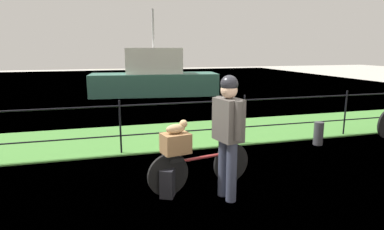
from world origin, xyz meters
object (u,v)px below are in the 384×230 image
terrier_dog (177,128)px  mooring_bollard (318,133)px  cyclist_person (228,127)px  bicycle_main (200,167)px  moored_boat_near (154,78)px  wooden_crate (176,143)px  backpack_on_paving (168,182)px

terrier_dog → mooring_bollard: bearing=23.6°
cyclist_person → mooring_bollard: size_ratio=3.42×
bicycle_main → terrier_dog: (-0.35, -0.07, 0.63)m
mooring_bollard → moored_boat_near: bearing=103.9°
wooden_crate → mooring_bollard: (3.45, 1.50, -0.49)m
terrier_dog → backpack_on_paving: (-0.14, -0.03, -0.75)m
cyclist_person → mooring_bollard: cyclist_person is taller
bicycle_main → backpack_on_paving: (-0.49, -0.11, -0.12)m
mooring_bollard → moored_boat_near: 8.69m
wooden_crate → backpack_on_paving: (-0.12, -0.03, -0.54)m
terrier_dog → moored_boat_near: moored_boat_near is taller
mooring_bollard → moored_boat_near: moored_boat_near is taller
wooden_crate → backpack_on_paving: size_ratio=0.93×
bicycle_main → terrier_dog: bearing=-168.2°
cyclist_person → moored_boat_near: bearing=86.0°
terrier_dog → mooring_bollard: terrier_dog is taller
backpack_on_paving → mooring_bollard: (3.57, 1.53, 0.05)m
bicycle_main → wooden_crate: wooden_crate is taller
bicycle_main → cyclist_person: (0.26, -0.41, 0.68)m
bicycle_main → mooring_bollard: bearing=24.8°
wooden_crate → terrier_dog: size_ratio=1.15×
backpack_on_paving → moored_boat_near: (1.48, 9.95, 0.54)m
wooden_crate → mooring_bollard: wooden_crate is taller
bicycle_main → backpack_on_paving: bearing=-167.6°
mooring_bollard → wooden_crate: bearing=-156.5°
wooden_crate → backpack_on_paving: wooden_crate is taller
bicycle_main → wooden_crate: bearing=-168.2°
cyclist_person → moored_boat_near: size_ratio=0.30×
moored_boat_near → mooring_bollard: bearing=-76.1°
bicycle_main → wooden_crate: (-0.37, -0.08, 0.42)m
wooden_crate → cyclist_person: cyclist_person is taller
wooden_crate → moored_boat_near: (1.36, 9.93, 0.00)m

